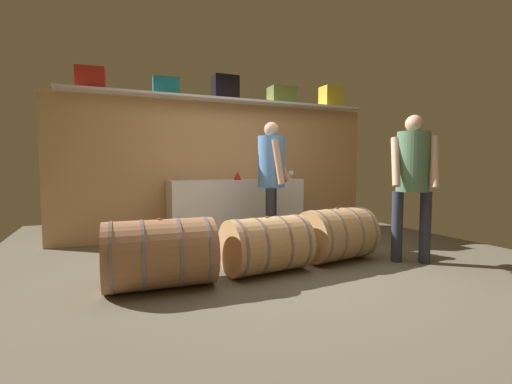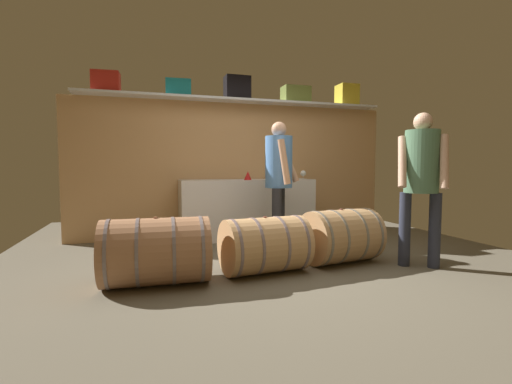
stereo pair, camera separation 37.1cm
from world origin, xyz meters
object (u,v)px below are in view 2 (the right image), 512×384
at_px(toolcase_black, 237,88).
at_px(visitor_tasting, 279,171).
at_px(toolcase_red, 106,82).
at_px(wine_barrel_near, 265,245).
at_px(toolcase_olive, 296,95).
at_px(wine_barrel_flank, 156,251).
at_px(wine_glass, 303,173).
at_px(red_funnel, 248,176).
at_px(winemaker_pouring, 421,173).
at_px(wine_bottle_amber, 287,169).
at_px(toolcase_teal, 178,88).
at_px(toolcase_yellow, 347,95).
at_px(work_cabinet, 247,209).
at_px(wine_barrel_far, 341,236).

height_order(toolcase_black, visitor_tasting, toolcase_black).
distance_m(toolcase_red, wine_barrel_near, 3.16).
distance_m(toolcase_olive, wine_barrel_flank, 3.51).
relative_size(toolcase_red, wine_glass, 2.61).
height_order(red_funnel, winemaker_pouring, winemaker_pouring).
distance_m(wine_glass, wine_barrel_near, 2.07).
bearing_deg(toolcase_red, wine_bottle_amber, 4.39).
xyz_separation_m(toolcase_teal, wine_bottle_amber, (1.68, 0.02, -1.16)).
relative_size(toolcase_yellow, visitor_tasting, 0.21).
xyz_separation_m(toolcase_red, red_funnel, (1.88, -0.34, -1.26)).
distance_m(work_cabinet, wine_barrel_far, 1.76).
bearing_deg(winemaker_pouring, wine_barrel_near, 25.19).
height_order(work_cabinet, wine_barrel_far, work_cabinet).
bearing_deg(wine_barrel_flank, winemaker_pouring, -2.09).
xyz_separation_m(toolcase_black, winemaker_pouring, (1.42, -2.22, -1.23)).
height_order(work_cabinet, red_funnel, red_funnel).
distance_m(toolcase_yellow, work_cabinet, 2.50).
height_order(toolcase_yellow, wine_barrel_near, toolcase_yellow).
xyz_separation_m(toolcase_black, red_funnel, (0.07, -0.34, -1.29)).
xyz_separation_m(toolcase_olive, red_funnel, (-0.88, -0.34, -1.25)).
height_order(toolcase_red, wine_glass, toolcase_red).
relative_size(toolcase_teal, toolcase_yellow, 1.03).
bearing_deg(wine_glass, red_funnel, 179.54).
bearing_deg(winemaker_pouring, visitor_tasting, -12.86).
distance_m(toolcase_black, wine_barrel_flank, 3.04).
height_order(toolcase_olive, wine_bottle_amber, toolcase_olive).
height_order(wine_bottle_amber, red_funnel, wine_bottle_amber).
relative_size(wine_glass, red_funnel, 1.08).
xyz_separation_m(wine_barrel_near, wine_barrel_far, (0.93, 0.12, 0.02)).
relative_size(toolcase_black, visitor_tasting, 0.23).
bearing_deg(wine_barrel_near, wine_glass, 48.10).
bearing_deg(toolcase_teal, toolcase_red, -175.95).
distance_m(toolcase_yellow, wine_barrel_flank, 4.16).
relative_size(wine_barrel_near, wine_barrel_far, 1.02).
bearing_deg(wine_bottle_amber, wine_barrel_near, -117.77).
bearing_deg(toolcase_black, wine_bottle_amber, 0.17).
bearing_deg(winemaker_pouring, wine_barrel_far, 5.07).
bearing_deg(toolcase_red, toolcase_yellow, 4.03).
bearing_deg(wine_glass, work_cabinet, 168.24).
height_order(toolcase_teal, wine_bottle_amber, toolcase_teal).
bearing_deg(wine_glass, visitor_tasting, -134.20).
relative_size(wine_bottle_amber, wine_glass, 2.42).
bearing_deg(toolcase_black, work_cabinet, -59.25).
height_order(toolcase_yellow, winemaker_pouring, toolcase_yellow).
bearing_deg(wine_barrel_flank, toolcase_teal, 81.23).
relative_size(wine_barrel_flank, visitor_tasting, 0.59).
bearing_deg(toolcase_red, wine_barrel_far, -31.66).
height_order(toolcase_yellow, work_cabinet, toolcase_yellow).
distance_m(toolcase_teal, wine_barrel_flank, 2.76).
distance_m(wine_glass, winemaker_pouring, 1.94).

